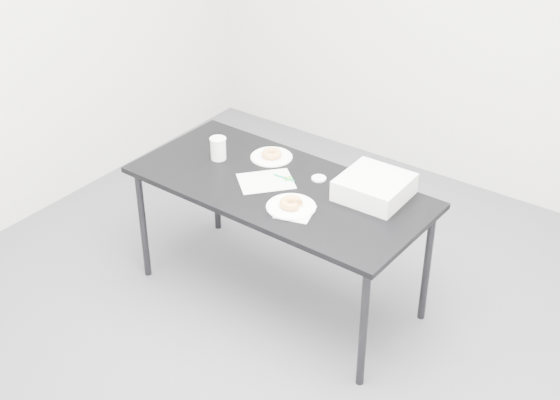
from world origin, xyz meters
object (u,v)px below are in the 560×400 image
Objects in this scene: scorecard at (266,181)px; plate_far at (271,157)px; pen at (284,178)px; coffee_cup at (218,148)px; donut_near at (291,203)px; table at (279,194)px; bakery_box at (374,187)px; donut_far at (271,154)px; plate_near at (291,207)px.

plate_far is (-0.13, 0.23, 0.00)m from scorecard.
pen is 0.43m from coffee_cup.
donut_near reaches higher than plate_far.
table is 0.51m from bakery_box.
bakery_box is at bearing 61.35° from scorecard.
donut_far is (0.00, 0.00, 0.02)m from plate_far.
pen is at bearing -37.78° from donut_far.
plate_far reaches higher than table.
plate_far is 2.13× the size of donut_far.
donut_far reaches higher than scorecard.
scorecard is 2.21× the size of coffee_cup.
donut_near is at bearing -42.93° from plate_far.
donut_near is 0.54m from plate_far.
donut_near reaches higher than plate_near.
bakery_box is at bearing 12.35° from pen.
plate_far is at bearing 139.87° from pen.
donut_far is 0.33× the size of bakery_box.
plate_near is 2.13× the size of donut_near.
bakery_box is at bearing 50.88° from donut_near.
bakery_box is at bearing 23.70° from table.
scorecard is at bearing -130.43° from pen.
plate_far is at bearing 38.75° from coffee_cup.
plate_far is 0.30m from coffee_cup.
table is 5.73× the size of scorecard.
plate_far is at bearing 137.07° from plate_near.
plate_far is at bearing 135.68° from table.
scorecard is 0.30m from plate_near.
donut_near reaches higher than donut_far.
pen is at bearing 106.01° from table.
pen is (-0.02, 0.07, 0.06)m from table.
pen is 1.19× the size of donut_far.
bakery_box is (0.68, -0.03, 0.03)m from donut_far.
plate_near is 0.76× the size of bakery_box.
table is 6.92× the size of plate_far.
pen is 1.12× the size of donut_near.
bakery_box is (0.54, 0.20, 0.05)m from scorecard.
coffee_cup reaches higher than plate_far.
coffee_cup is (-0.23, -0.19, 0.04)m from donut_far.
coffee_cup is at bearing 163.63° from donut_near.
table is 0.32m from donut_far.
plate_near is at bearing -49.62° from pen.
plate_near is at bearing -42.93° from plate_far.
pen is at bearing -37.78° from plate_far.
table is 14.74× the size of donut_far.
pen is 0.50m from bakery_box.
coffee_cup reaches higher than plate_near.
coffee_cup reaches higher than bakery_box.
donut_near is at bearing -16.37° from coffee_cup.
pen reaches higher than table.
donut_near is (0.18, -0.15, 0.09)m from table.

